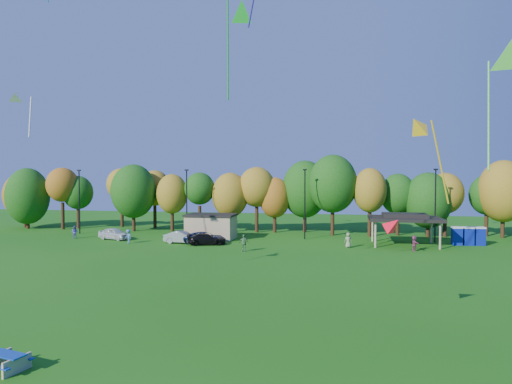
% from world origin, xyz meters
% --- Properties ---
extents(ground, '(160.00, 160.00, 0.00)m').
position_xyz_m(ground, '(0.00, 0.00, 0.00)').
color(ground, '#19600F').
rests_on(ground, ground).
extents(tree_line, '(93.57, 10.55, 11.15)m').
position_xyz_m(tree_line, '(-1.03, 45.51, 5.91)').
color(tree_line, black).
rests_on(tree_line, ground).
extents(lamp_posts, '(64.50, 0.25, 9.09)m').
position_xyz_m(lamp_posts, '(2.00, 40.00, 4.90)').
color(lamp_posts, black).
rests_on(lamp_posts, ground).
extents(utility_building, '(6.30, 4.30, 3.25)m').
position_xyz_m(utility_building, '(-10.00, 38.00, 1.64)').
color(utility_building, tan).
rests_on(utility_building, ground).
extents(pavilion, '(8.20, 6.20, 3.77)m').
position_xyz_m(pavilion, '(14.00, 37.00, 3.23)').
color(pavilion, tan).
rests_on(pavilion, ground).
extents(porta_potties, '(3.75, 1.39, 2.18)m').
position_xyz_m(porta_potties, '(21.46, 38.50, 1.10)').
color(porta_potties, '#0B1C94').
rests_on(porta_potties, ground).
extents(picnic_table, '(1.94, 1.73, 0.72)m').
position_xyz_m(picnic_table, '(-7.16, -2.33, 0.42)').
color(picnic_table, tan).
rests_on(picnic_table, ground).
extents(car_a, '(4.78, 3.03, 1.52)m').
position_xyz_m(car_a, '(-22.11, 35.18, 0.76)').
color(car_a, white).
rests_on(car_a, ground).
extents(car_b, '(4.48, 1.70, 1.46)m').
position_xyz_m(car_b, '(-12.36, 33.65, 0.73)').
color(car_b, '#A0A0A5').
rests_on(car_b, ground).
extents(car_c, '(5.09, 2.38, 1.41)m').
position_xyz_m(car_c, '(-9.61, 33.96, 0.70)').
color(car_c, '#0B1A45').
rests_on(car_c, ground).
extents(car_d, '(4.91, 3.15, 1.32)m').
position_xyz_m(car_d, '(-9.12, 32.99, 0.66)').
color(car_d, black).
rests_on(car_d, ground).
extents(far_person_0, '(0.87, 0.73, 1.64)m').
position_xyz_m(far_person_0, '(-27.82, 35.28, 0.82)').
color(far_person_0, '#5F57C0').
rests_on(far_person_0, ground).
extents(far_person_1, '(0.76, 1.65, 1.72)m').
position_xyz_m(far_person_1, '(14.48, 32.78, 0.86)').
color(far_person_1, '#A2436C').
rests_on(far_person_1, ground).
extents(far_person_2, '(1.13, 0.59, 1.85)m').
position_xyz_m(far_person_2, '(-3.75, 29.10, 0.93)').
color(far_person_2, '#588954').
rests_on(far_person_2, ground).
extents(far_person_3, '(1.26, 1.11, 1.69)m').
position_xyz_m(far_person_3, '(-18.83, 32.42, 0.84)').
color(far_person_3, '#4D76AA').
rests_on(far_person_3, ground).
extents(far_person_4, '(0.94, 0.72, 1.73)m').
position_xyz_m(far_person_4, '(7.43, 33.87, 0.86)').
color(far_person_4, '#8D9C6B').
rests_on(far_person_4, ground).
extents(kite_0, '(3.19, 5.14, 8.11)m').
position_xyz_m(kite_0, '(15.47, 7.51, 14.90)').
color(kite_0, '#6EF857').
extents(kite_2, '(1.52, 1.40, 1.23)m').
position_xyz_m(kite_2, '(9.29, 5.78, 5.61)').
color(kite_2, '#FF0E24').
extents(kite_3, '(2.80, 2.76, 5.47)m').
position_xyz_m(kite_3, '(11.09, 9.48, 11.13)').
color(kite_3, yellow).
extents(kite_4, '(2.14, 4.54, 7.55)m').
position_xyz_m(kite_4, '(-0.47, 13.17, 19.93)').
color(kite_4, green).
extents(kite_13, '(1.47, 2.13, 3.43)m').
position_xyz_m(kite_13, '(-14.36, 7.68, 13.46)').
color(kite_13, silver).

